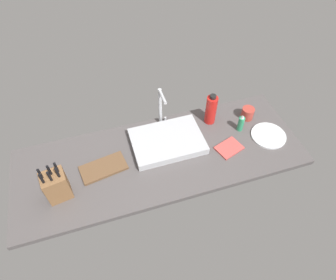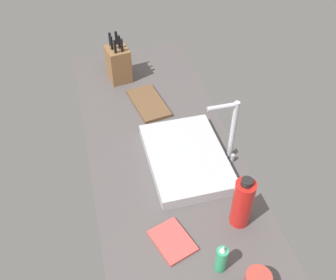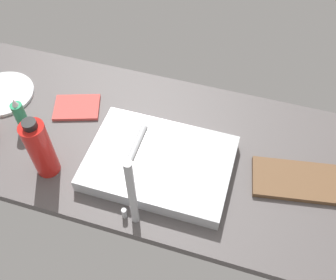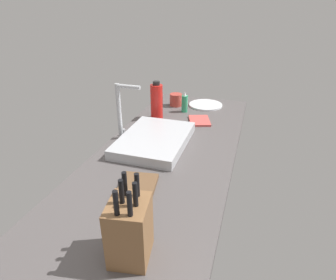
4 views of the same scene
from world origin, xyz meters
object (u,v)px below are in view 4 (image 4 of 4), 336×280
(dinner_plate, at_px, (206,105))
(soap_bottle, at_px, (185,103))
(cutting_board, at_px, (134,194))
(coffee_mug, at_px, (176,100))
(knife_block, at_px, (130,230))
(dish_towel, at_px, (199,121))
(water_bottle, at_px, (157,101))
(faucet, at_px, (121,108))
(sink_basin, at_px, (155,140))

(dinner_plate, bearing_deg, soap_bottle, 144.40)
(cutting_board, distance_m, coffee_mug, 1.07)
(knife_block, xyz_separation_m, dish_towel, (1.08, 0.02, -0.09))
(water_bottle, distance_m, coffee_mug, 0.28)
(faucet, distance_m, dish_towel, 0.53)
(cutting_board, distance_m, dish_towel, 0.82)
(faucet, distance_m, cutting_board, 0.55)
(sink_basin, bearing_deg, water_bottle, 17.56)
(knife_block, height_order, soap_bottle, knife_block)
(knife_block, xyz_separation_m, soap_bottle, (1.22, 0.15, -0.04))
(faucet, height_order, cutting_board, faucet)
(sink_basin, bearing_deg, dinner_plate, -11.97)
(sink_basin, relative_size, water_bottle, 1.95)
(water_bottle, distance_m, dish_towel, 0.29)
(faucet, xyz_separation_m, dinner_plate, (0.66, -0.33, -0.17))
(sink_basin, height_order, coffee_mug, coffee_mug)
(cutting_board, relative_size, dish_towel, 1.70)
(cutting_board, relative_size, soap_bottle, 2.01)
(sink_basin, xyz_separation_m, knife_block, (-0.71, -0.18, 0.07))
(cutting_board, height_order, soap_bottle, soap_bottle)
(faucet, bearing_deg, cutting_board, -150.12)
(sink_basin, relative_size, coffee_mug, 5.37)
(dish_towel, bearing_deg, cutting_board, 173.87)
(dinner_plate, xyz_separation_m, dish_towel, (-0.30, -0.02, 0.00))
(soap_bottle, relative_size, dinner_plate, 0.60)
(knife_block, height_order, dish_towel, knife_block)
(soap_bottle, xyz_separation_m, water_bottle, (-0.17, 0.14, 0.05))
(knife_block, bearing_deg, coffee_mug, 1.02)
(faucet, bearing_deg, dinner_plate, -26.40)
(soap_bottle, distance_m, coffee_mug, 0.14)
(faucet, xyz_separation_m, coffee_mug, (0.60, -0.12, -0.13))
(dish_towel, height_order, coffee_mug, coffee_mug)
(knife_block, relative_size, cutting_board, 0.94)
(faucet, xyz_separation_m, soap_bottle, (0.50, -0.21, -0.12))
(knife_block, bearing_deg, dinner_plate, -7.82)
(cutting_board, bearing_deg, dish_towel, -6.13)
(dinner_plate, relative_size, dish_towel, 1.42)
(sink_basin, height_order, soap_bottle, soap_bottle)
(knife_block, bearing_deg, cutting_board, 12.46)
(sink_basin, bearing_deg, dish_towel, -23.32)
(dinner_plate, distance_m, dish_towel, 0.30)
(faucet, height_order, soap_bottle, faucet)
(dish_towel, bearing_deg, sink_basin, 156.68)
(dish_towel, bearing_deg, coffee_mug, 42.64)
(soap_bottle, relative_size, coffee_mug, 1.61)
(knife_block, height_order, dinner_plate, knife_block)
(knife_block, xyz_separation_m, water_bottle, (1.06, 0.29, 0.01))
(water_bottle, bearing_deg, knife_block, -164.56)
(soap_bottle, distance_m, water_bottle, 0.22)
(soap_bottle, height_order, dish_towel, soap_bottle)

